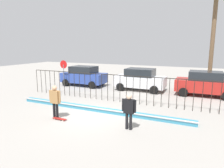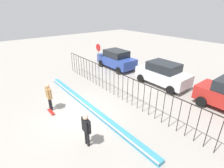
% 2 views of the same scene
% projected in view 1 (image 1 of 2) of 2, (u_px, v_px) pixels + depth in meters
% --- Properties ---
extents(ground_plane, '(60.00, 60.00, 0.00)m').
position_uv_depth(ground_plane, '(90.00, 115.00, 11.13)').
color(ground_plane, '#9E9991').
extents(bowl_coping_ledge, '(11.00, 0.40, 0.27)m').
position_uv_depth(bowl_coping_ledge, '(97.00, 109.00, 11.84)').
color(bowl_coping_ledge, teal).
rests_on(bowl_coping_ledge, ground).
extents(perimeter_fence, '(14.04, 0.04, 1.88)m').
position_uv_depth(perimeter_fence, '(114.00, 85.00, 13.79)').
color(perimeter_fence, black).
rests_on(perimeter_fence, ground).
extents(skateboarder, '(0.72, 0.27, 1.78)m').
position_uv_depth(skateboarder, '(55.00, 99.00, 10.53)').
color(skateboarder, black).
rests_on(skateboarder, ground).
extents(skateboard, '(0.80, 0.20, 0.07)m').
position_uv_depth(skateboard, '(60.00, 119.00, 10.45)').
color(skateboard, '#A51E19').
rests_on(skateboard, ground).
extents(camera_operator, '(0.68, 0.26, 1.68)m').
position_uv_depth(camera_operator, '(129.00, 108.00, 9.08)').
color(camera_operator, black).
rests_on(camera_operator, ground).
extents(parked_car_blue, '(4.30, 2.12, 1.90)m').
position_uv_depth(parked_car_blue, '(84.00, 76.00, 19.42)').
color(parked_car_blue, '#2D479E').
rests_on(parked_car_blue, ground).
extents(parked_car_white, '(4.30, 2.12, 1.90)m').
position_uv_depth(parked_car_white, '(140.00, 79.00, 17.37)').
color(parked_car_white, silver).
rests_on(parked_car_white, ground).
extents(parked_car_red, '(4.30, 2.12, 1.90)m').
position_uv_depth(parked_car_red, '(205.00, 83.00, 15.39)').
color(parked_car_red, '#B2231E').
rests_on(parked_car_red, ground).
extents(stop_sign, '(0.76, 0.07, 2.50)m').
position_uv_depth(stop_sign, '(64.00, 70.00, 18.70)').
color(stop_sign, slate).
rests_on(stop_sign, ground).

